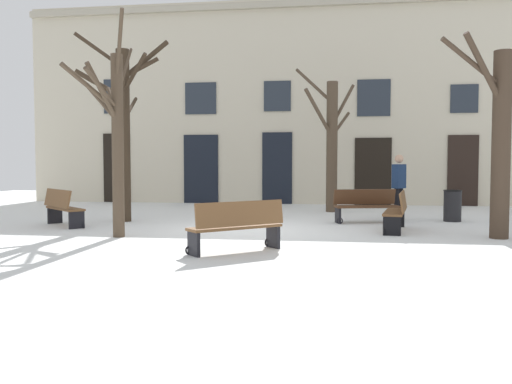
{
  "coord_description": "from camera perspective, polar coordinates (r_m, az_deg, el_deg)",
  "views": [
    {
      "loc": [
        2.02,
        -12.21,
        1.59
      ],
      "look_at": [
        0.0,
        1.65,
        0.82
      ],
      "focal_mm": 37.61,
      "sensor_mm": 36.0,
      "label": 1
    }
  ],
  "objects": [
    {
      "name": "bench_facing_shops",
      "position": [
        14.45,
        11.64,
        -1.45
      ],
      "size": [
        1.77,
        0.92,
        0.88
      ],
      "rotation": [
        0.0,
        0.0,
        0.25
      ],
      "color": "#51331E",
      "rests_on": "ground"
    },
    {
      "name": "bench_far_corner",
      "position": [
        12.81,
        14.8,
        -1.94
      ],
      "size": [
        0.75,
        1.86,
        0.92
      ],
      "rotation": [
        0.0,
        0.0,
        4.54
      ],
      "color": "brown",
      "rests_on": "ground"
    },
    {
      "name": "tree_near_facade",
      "position": [
        12.28,
        24.66,
        5.58
      ],
      "size": [
        2.7,
        1.38,
        4.18
      ],
      "color": "#423326",
      "rests_on": "ground"
    },
    {
      "name": "building_facade",
      "position": [
        20.9,
        2.72,
        9.56
      ],
      "size": [
        20.24,
        0.6,
        7.78
      ],
      "color": "beige",
      "rests_on": "ground"
    },
    {
      "name": "tree_foreground",
      "position": [
        11.74,
        -14.77,
        6.11
      ],
      "size": [
        1.43,
        2.17,
        4.63
      ],
      "color": "#4C3D2D",
      "rests_on": "ground"
    },
    {
      "name": "streetlamp",
      "position": [
        18.69,
        24.79,
        5.42
      ],
      "size": [
        0.3,
        0.3,
        3.97
      ],
      "color": "black",
      "rests_on": "ground"
    },
    {
      "name": "person_by_shop_door",
      "position": [
        15.47,
        14.95,
        0.93
      ],
      "size": [
        0.42,
        0.43,
        1.81
      ],
      "rotation": [
        0.0,
        0.0,
        0.83
      ],
      "color": "black",
      "rests_on": "ground"
    },
    {
      "name": "ground_plane",
      "position": [
        12.48,
        -1.1,
        -4.16
      ],
      "size": [
        32.38,
        32.38,
        0.0
      ],
      "primitive_type": "plane",
      "color": "white"
    },
    {
      "name": "tree_right_of_center",
      "position": [
        14.87,
        -13.88,
        6.93
      ],
      "size": [
        2.2,
        2.88,
        4.97
      ],
      "color": "#382B1E",
      "rests_on": "ground"
    },
    {
      "name": "tree_left_of_center",
      "position": [
        17.44,
        8.02,
        5.29
      ],
      "size": [
        1.98,
        2.22,
        4.73
      ],
      "color": "#4C3D2D",
      "rests_on": "ground"
    },
    {
      "name": "litter_bin",
      "position": [
        15.4,
        20.17,
        -1.36
      ],
      "size": [
        0.49,
        0.49,
        0.85
      ],
      "color": "black",
      "rests_on": "ground"
    },
    {
      "name": "bench_by_litter_bin",
      "position": [
        9.49,
        -2.03,
        -3.6
      ],
      "size": [
        1.62,
        1.5,
        0.92
      ],
      "rotation": [
        0.0,
        0.0,
        3.86
      ],
      "color": "brown",
      "rests_on": "ground"
    },
    {
      "name": "bench_near_lamp",
      "position": [
        14.2,
        -19.87,
        -1.55
      ],
      "size": [
        1.5,
        1.41,
        0.93
      ],
      "rotation": [
        0.0,
        0.0,
        2.41
      ],
      "color": "brown",
      "rests_on": "ground"
    }
  ]
}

